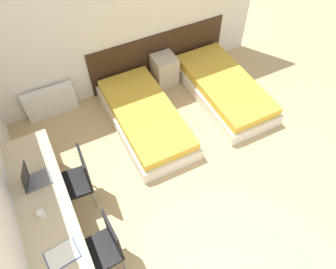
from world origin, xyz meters
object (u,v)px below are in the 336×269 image
Objects in this scene: chair_near_laptop at (78,178)px; bed_near_window at (145,118)px; nightstand at (164,70)px; bed_near_door at (224,89)px; chair_near_notebook at (104,246)px; laptop at (33,179)px.

bed_near_window is at bearing 37.35° from chair_near_laptop.
nightstand is 0.57× the size of chair_near_laptop.
bed_near_window is 1.47m from bed_near_door.
chair_near_laptop is (-2.75, -0.81, 0.34)m from bed_near_door.
chair_near_notebook reaches higher than bed_near_window.
nightstand reaches higher than bed_near_window.
bed_near_door is at bearing 0.00° from bed_near_window.
bed_near_window and bed_near_door have the same top height.
chair_near_laptop is at bearing -147.52° from bed_near_window.
laptop reaches higher than chair_near_notebook.
chair_near_notebook is (0.00, -0.96, 0.00)m from chair_near_laptop.
nightstand is 1.69× the size of laptop.
bed_near_door is 3.29m from chair_near_notebook.
laptop reaches higher than chair_near_laptop.
bed_near_window is 2.21m from chair_near_notebook.
chair_near_notebook is 1.13m from laptop.
chair_near_laptop is 0.54m from laptop.
chair_near_laptop and chair_near_notebook have the same top height.
nightstand is at bearing 132.82° from bed_near_door.
nightstand reaches higher than bed_near_door.
bed_near_door is 2.89m from chair_near_laptop.
bed_near_window is 2.07× the size of chair_near_notebook.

